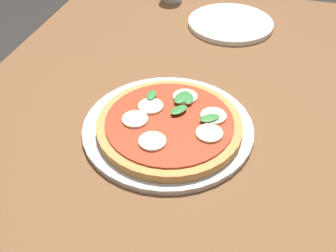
{
  "coord_description": "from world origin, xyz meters",
  "views": [
    {
      "loc": [
        0.56,
        0.18,
        1.26
      ],
      "look_at": [
        -0.02,
        0.02,
        0.74
      ],
      "focal_mm": 43.2,
      "sensor_mm": 36.0,
      "label": 1
    }
  ],
  "objects_px": {
    "dining_table": "(156,168)",
    "plate_white": "(230,23)",
    "serving_tray": "(168,128)",
    "pizza": "(170,124)"
  },
  "relations": [
    {
      "from": "dining_table",
      "to": "plate_white",
      "type": "bearing_deg",
      "value": 171.66
    },
    {
      "from": "serving_tray",
      "to": "pizza",
      "type": "bearing_deg",
      "value": 33.02
    },
    {
      "from": "serving_tray",
      "to": "pizza",
      "type": "height_order",
      "value": "pizza"
    },
    {
      "from": "dining_table",
      "to": "plate_white",
      "type": "relative_size",
      "value": 6.15
    },
    {
      "from": "serving_tray",
      "to": "plate_white",
      "type": "xyz_separation_m",
      "value": [
        -0.48,
        0.05,
        0.0
      ]
    },
    {
      "from": "serving_tray",
      "to": "plate_white",
      "type": "relative_size",
      "value": 1.42
    },
    {
      "from": "plate_white",
      "to": "serving_tray",
      "type": "bearing_deg",
      "value": -6.18
    },
    {
      "from": "pizza",
      "to": "serving_tray",
      "type": "bearing_deg",
      "value": -146.98
    },
    {
      "from": "dining_table",
      "to": "plate_white",
      "type": "distance_m",
      "value": 0.51
    },
    {
      "from": "pizza",
      "to": "plate_white",
      "type": "relative_size",
      "value": 1.18
    }
  ]
}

